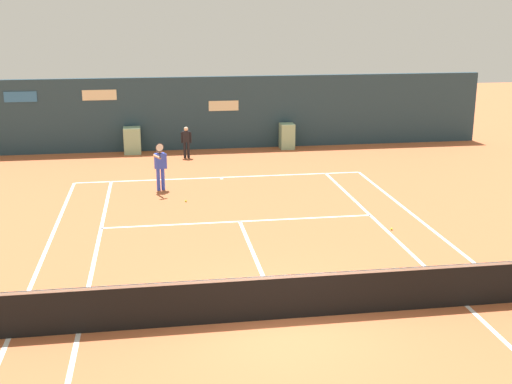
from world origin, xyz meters
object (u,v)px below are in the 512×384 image
at_px(player_on_baseline, 160,164).
at_px(tennis_ball_mid_court, 392,229).
at_px(tennis_ball_by_sideline, 186,201).
at_px(ball_kid_right_post, 186,140).

xyz_separation_m(player_on_baseline, tennis_ball_mid_court, (6.38, -5.29, -0.89)).
height_order(player_on_baseline, tennis_ball_mid_court, player_on_baseline).
bearing_deg(tennis_ball_by_sideline, player_on_baseline, 116.02).
height_order(tennis_ball_mid_court, tennis_ball_by_sideline, same).
distance_m(tennis_ball_mid_court, tennis_ball_by_sideline, 6.74).
height_order(player_on_baseline, ball_kid_right_post, player_on_baseline).
bearing_deg(ball_kid_right_post, tennis_ball_by_sideline, 94.56).
xyz_separation_m(ball_kid_right_post, tennis_ball_by_sideline, (-0.39, -6.54, -0.72)).
xyz_separation_m(tennis_ball_mid_court, tennis_ball_by_sideline, (-5.62, 3.73, 0.00)).
relative_size(player_on_baseline, tennis_ball_by_sideline, 25.93).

